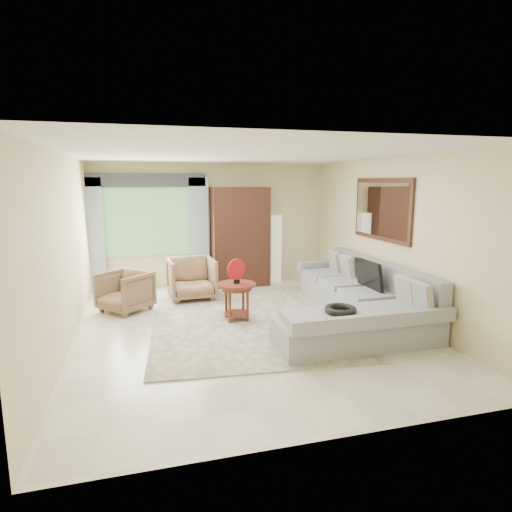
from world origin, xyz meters
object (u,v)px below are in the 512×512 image
object	(u,v)px
tv_screen	(369,275)
armchair_left	(125,291)
sectional_sofa	(357,304)
floor_lamp	(275,249)
potted_plant	(109,284)
armchair_right	(192,278)
armoire	(240,237)
coffee_table	(237,301)

from	to	relation	value
tv_screen	armchair_left	world-z (taller)	tv_screen
sectional_sofa	floor_lamp	xyz separation A→B (m)	(-0.43, 2.96, 0.47)
tv_screen	potted_plant	distance (m)	4.88
sectional_sofa	armchair_right	size ratio (longest dim) A/B	3.97
armchair_left	potted_plant	bearing A→B (deg)	154.84
floor_lamp	potted_plant	bearing A→B (deg)	-174.19
armchair_right	floor_lamp	bearing A→B (deg)	21.57
sectional_sofa	tv_screen	bearing A→B (deg)	27.14
sectional_sofa	armoire	bearing A→B (deg)	113.06
coffee_table	armchair_right	world-z (taller)	armchair_right
sectional_sofa	coffee_table	distance (m)	1.93
coffee_table	armchair_right	bearing A→B (deg)	109.69
armchair_right	armoire	bearing A→B (deg)	32.94
tv_screen	coffee_table	distance (m)	2.19
potted_plant	armoire	bearing A→B (deg)	6.26
coffee_table	armoire	world-z (taller)	armoire
sectional_sofa	armchair_right	distance (m)	3.15
sectional_sofa	tv_screen	distance (m)	0.53
sectional_sofa	floor_lamp	size ratio (longest dim) A/B	2.31
sectional_sofa	coffee_table	xyz separation A→B (m)	(-1.85, 0.56, 0.04)
sectional_sofa	coffee_table	bearing A→B (deg)	163.25
armchair_right	armoire	world-z (taller)	armoire
sectional_sofa	tv_screen	xyz separation A→B (m)	(0.27, 0.14, 0.44)
armchair_right	potted_plant	bearing A→B (deg)	157.05
potted_plant	floor_lamp	xyz separation A→B (m)	(3.48, 0.35, 0.49)
tv_screen	potted_plant	xyz separation A→B (m)	(-4.18, 2.47, -0.46)
floor_lamp	armchair_right	bearing A→B (deg)	-155.18
sectional_sofa	tv_screen	world-z (taller)	tv_screen
armchair_left	potted_plant	distance (m)	1.08
tv_screen	armoire	world-z (taller)	armoire
sectional_sofa	potted_plant	distance (m)	4.70
potted_plant	coffee_table	bearing A→B (deg)	-44.70
sectional_sofa	potted_plant	bearing A→B (deg)	146.39
armchair_right	armoire	size ratio (longest dim) A/B	0.41
armchair_right	armoire	distance (m)	1.57
coffee_table	armchair_right	size ratio (longest dim) A/B	0.71
armoire	floor_lamp	xyz separation A→B (m)	(0.80, 0.06, -0.30)
sectional_sofa	armoire	size ratio (longest dim) A/B	1.65
coffee_table	armchair_left	world-z (taller)	armchair_left
coffee_table	potted_plant	distance (m)	2.91
armoire	floor_lamp	size ratio (longest dim) A/B	1.40
tv_screen	sectional_sofa	bearing A→B (deg)	-152.86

